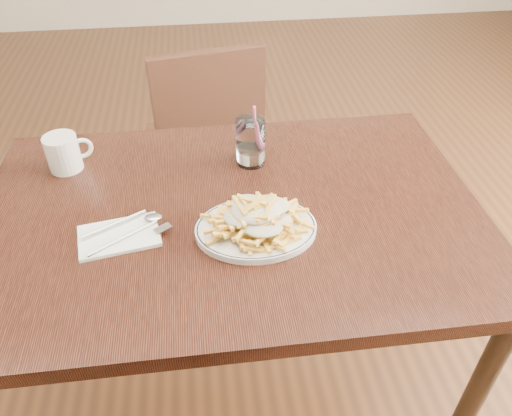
{
  "coord_description": "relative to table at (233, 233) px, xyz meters",
  "views": [
    {
      "loc": [
        -0.06,
        -0.93,
        1.51
      ],
      "look_at": [
        0.05,
        -0.09,
        0.82
      ],
      "focal_mm": 35.0,
      "sensor_mm": 36.0,
      "label": 1
    }
  ],
  "objects": [
    {
      "name": "napkin",
      "position": [
        -0.26,
        -0.07,
        0.08
      ],
      "size": [
        0.19,
        0.14,
        0.01
      ],
      "primitive_type": "cube",
      "rotation": [
        0.0,
        0.0,
        0.18
      ],
      "color": "white",
      "rests_on": "table"
    },
    {
      "name": "coffee_mug",
      "position": [
        -0.42,
        0.23,
        0.13
      ],
      "size": [
        0.12,
        0.09,
        0.1
      ],
      "color": "white",
      "rests_on": "table"
    },
    {
      "name": "cutlery",
      "position": [
        -0.26,
        -0.06,
        0.09
      ],
      "size": [
        0.2,
        0.18,
        0.01
      ],
      "color": "silver",
      "rests_on": "napkin"
    },
    {
      "name": "fries_plate",
      "position": [
        0.05,
        -0.09,
        0.09
      ],
      "size": [
        0.34,
        0.32,
        0.02
      ],
      "color": "white",
      "rests_on": "table"
    },
    {
      "name": "water_glass",
      "position": [
        0.07,
        0.19,
        0.13
      ],
      "size": [
        0.08,
        0.08,
        0.17
      ],
      "color": "white",
      "rests_on": "table"
    },
    {
      "name": "chair_far",
      "position": [
        -0.04,
        0.78,
        -0.18
      ],
      "size": [
        0.47,
        0.47,
        0.87
      ],
      "color": "black",
      "rests_on": "ground"
    },
    {
      "name": "table",
      "position": [
        0.0,
        0.0,
        0.0
      ],
      "size": [
        1.2,
        0.8,
        0.75
      ],
      "color": "black",
      "rests_on": "ground"
    },
    {
      "name": "loaded_fries",
      "position": [
        0.05,
        -0.09,
        0.13
      ],
      "size": [
        0.23,
        0.19,
        0.06
      ],
      "color": "#EFBE49",
      "rests_on": "fries_plate"
    },
    {
      "name": "floor",
      "position": [
        0.0,
        0.0,
        -0.67
      ],
      "size": [
        7.0,
        7.0,
        0.0
      ],
      "primitive_type": "plane",
      "color": "black",
      "rests_on": "ground"
    }
  ]
}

